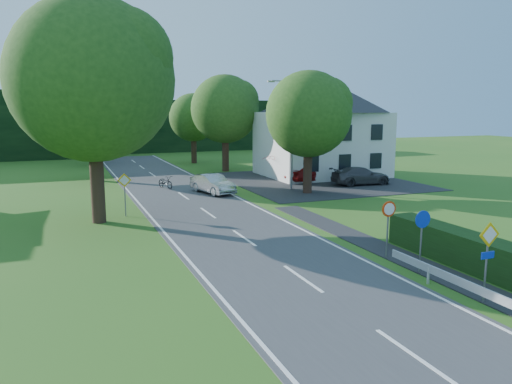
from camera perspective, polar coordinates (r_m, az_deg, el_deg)
name	(u,v)px	position (r m, az deg, el deg)	size (l,w,h in m)	color
road	(230,229)	(25.16, -2.96, -4.21)	(7.00, 80.00, 0.04)	#3E3E40
parking_pad	(317,181)	(41.66, 6.97, 1.27)	(14.00, 16.00, 0.04)	#262629
line_edge_left	(166,234)	(24.34, -10.25, -4.77)	(0.12, 80.00, 0.01)	white
line_edge_right	(289,223)	(26.35, 3.76, -3.52)	(0.12, 80.00, 0.01)	white
line_centre	(230,228)	(25.16, -2.96, -4.15)	(0.12, 80.00, 0.01)	white
tree_main	(93,112)	(27.21, -18.08, 8.72)	(9.40, 9.40, 11.64)	#214815
tree_left_far	(94,129)	(43.28, -18.07, 6.87)	(7.00, 7.00, 8.58)	#214815
tree_right_far	(225,123)	(47.54, -3.55, 7.84)	(7.40, 7.40, 9.09)	#214815
tree_left_back	(91,127)	(55.28, -18.37, 7.09)	(6.60, 6.60, 8.07)	#214815
tree_right_back	(193,128)	(54.96, -7.16, 7.23)	(6.20, 6.20, 7.56)	#214815
tree_right_mid	(308,133)	(35.20, 5.99, 6.75)	(7.00, 7.00, 8.58)	#214815
treeline_right	(178,126)	(70.98, -8.87, 7.49)	(30.00, 5.00, 7.00)	black
house_white	(322,126)	(44.84, 7.51, 7.49)	(10.60, 8.40, 8.60)	silver
streetlight	(290,129)	(36.78, 3.94, 7.18)	(2.03, 0.18, 8.00)	slate
sign_priority_right	(488,247)	(16.98, 24.99, -5.75)	(0.78, 0.09, 2.59)	slate
sign_roundabout	(422,229)	(19.11, 18.44, -4.07)	(0.64, 0.08, 2.37)	slate
sign_speed_limit	(389,216)	(20.61, 14.91, -2.65)	(0.64, 0.11, 2.37)	slate
sign_priority_left	(125,186)	(28.65, -14.79, 0.65)	(0.78, 0.09, 2.44)	slate
moving_car	(213,184)	(35.29, -4.97, 0.94)	(1.44, 4.12, 1.36)	#9E9EA2
motorcycle	(165,182)	(37.95, -10.31, 1.13)	(0.63, 1.81, 0.95)	black
parked_car_red	(311,171)	(41.20, 6.33, 2.36)	(1.92, 4.77, 1.62)	maroon
parked_car_silver_a	(298,167)	(44.64, 4.83, 2.89)	(1.63, 4.66, 1.54)	silver
parked_car_grey	(361,176)	(40.04, 11.89, 1.83)	(1.94, 4.76, 1.38)	#424146
parasol	(275,167)	(42.01, 2.19, 2.88)	(2.28, 2.33, 2.10)	red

